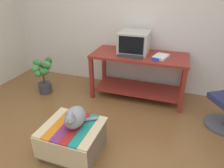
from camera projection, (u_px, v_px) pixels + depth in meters
ground_plane at (84, 158)px, 2.37m from camera, size 14.00×14.00×0.00m
back_wall at (134, 15)px, 3.52m from camera, size 8.00×0.10×2.60m
desk at (139, 68)px, 3.42m from camera, size 1.54×0.71×0.76m
tv_monitor at (134, 42)px, 3.34m from camera, size 0.48×0.47×0.34m
keyboard at (130, 56)px, 3.21m from camera, size 0.41×0.17×0.02m
book at (161, 57)px, 3.16m from camera, size 0.25×0.31×0.04m
ottoman_with_blanket at (73, 139)px, 2.39m from camera, size 0.65×0.59×0.36m
cat at (75, 117)px, 2.27m from camera, size 0.34×0.38×0.27m
potted_plant at (43, 75)px, 3.62m from camera, size 0.37×0.34×0.64m
stapler at (155, 59)px, 3.04m from camera, size 0.12×0.07×0.04m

